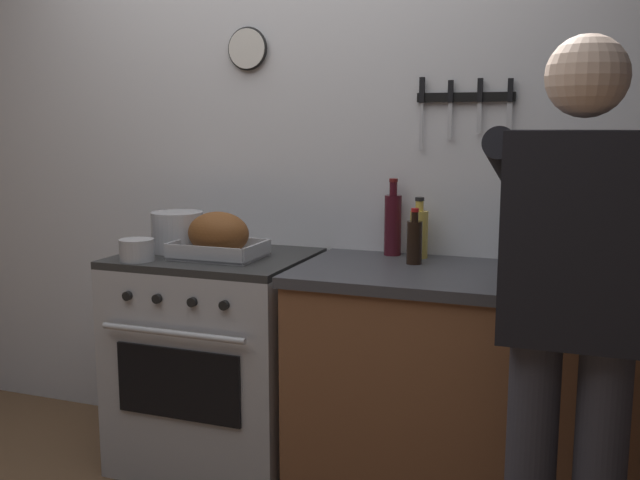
% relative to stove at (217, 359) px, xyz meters
% --- Properties ---
extents(wall_back, '(6.00, 0.13, 2.60)m').
position_rel_stove_xyz_m(wall_back, '(0.22, 0.36, 0.85)').
color(wall_back, silver).
rests_on(wall_back, ground).
extents(counter_block, '(2.03, 0.65, 0.90)m').
position_rel_stove_xyz_m(counter_block, '(1.43, 0.00, 0.01)').
color(counter_block, brown).
rests_on(counter_block, ground).
extents(stove, '(0.76, 0.67, 0.90)m').
position_rel_stove_xyz_m(stove, '(0.00, 0.00, 0.00)').
color(stove, '#BCBCC1').
rests_on(stove, ground).
extents(person_cook, '(0.51, 0.63, 1.66)m').
position_rel_stove_xyz_m(person_cook, '(1.41, -0.59, 0.50)').
color(person_cook, '#383842').
rests_on(person_cook, ground).
extents(roasting_pan, '(0.35, 0.26, 0.19)m').
position_rel_stove_xyz_m(roasting_pan, '(0.05, -0.06, 0.54)').
color(roasting_pan, '#B7B7BC').
rests_on(roasting_pan, stove).
extents(stock_pot, '(0.22, 0.22, 0.17)m').
position_rel_stove_xyz_m(stock_pot, '(-0.18, 0.01, 0.53)').
color(stock_pot, '#B7B7BC').
rests_on(stock_pot, stove).
extents(saucepan, '(0.14, 0.14, 0.09)m').
position_rel_stove_xyz_m(saucepan, '(-0.22, -0.22, 0.49)').
color(saucepan, '#B7B7BC').
rests_on(saucepan, stove).
extents(cutting_board, '(0.36, 0.24, 0.02)m').
position_rel_stove_xyz_m(cutting_board, '(1.39, -0.09, 0.46)').
color(cutting_board, tan).
rests_on(cutting_board, counter_block).
extents(bottle_soy_sauce, '(0.06, 0.06, 0.22)m').
position_rel_stove_xyz_m(bottle_soy_sauce, '(0.82, 0.09, 0.54)').
color(bottle_soy_sauce, black).
rests_on(bottle_soy_sauce, counter_block).
extents(bottle_wine_red, '(0.07, 0.07, 0.31)m').
position_rel_stove_xyz_m(bottle_wine_red, '(0.69, 0.25, 0.58)').
color(bottle_wine_red, '#47141E').
rests_on(bottle_wine_red, counter_block).
extents(bottle_cooking_oil, '(0.07, 0.07, 0.24)m').
position_rel_stove_xyz_m(bottle_cooking_oil, '(0.80, 0.23, 0.55)').
color(bottle_cooking_oil, gold).
rests_on(bottle_cooking_oil, counter_block).
extents(bottle_hot_sauce, '(0.05, 0.05, 0.16)m').
position_rel_stove_xyz_m(bottle_hot_sauce, '(1.47, 0.20, 0.51)').
color(bottle_hot_sauce, red).
rests_on(bottle_hot_sauce, counter_block).
extents(bottle_dish_soap, '(0.06, 0.06, 0.25)m').
position_rel_stove_xyz_m(bottle_dish_soap, '(1.31, 0.04, 0.56)').
color(bottle_dish_soap, '#338CCC').
rests_on(bottle_dish_soap, counter_block).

